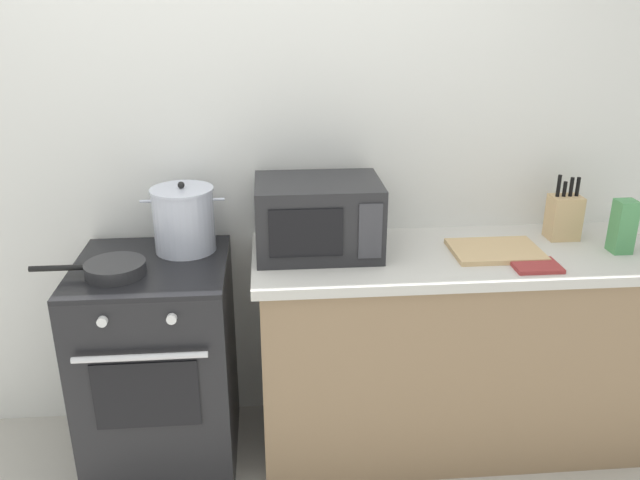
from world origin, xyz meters
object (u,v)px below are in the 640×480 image
(stock_pot, at_px, (184,220))
(microwave, at_px, (318,217))
(pasta_box, at_px, (623,226))
(knife_block, at_px, (564,216))
(stove, at_px, (160,365))
(oven_mitt, at_px, (536,266))
(frying_pan, at_px, (113,269))
(cutting_board, at_px, (495,251))

(stock_pot, distance_m, microwave, 0.55)
(stock_pot, xyz_separation_m, microwave, (0.54, -0.06, 0.02))
(pasta_box, bearing_deg, knife_block, 134.96)
(stove, relative_size, microwave, 1.84)
(oven_mitt, bearing_deg, knife_block, 51.76)
(knife_block, bearing_deg, frying_pan, -172.91)
(stove, xyz_separation_m, microwave, (0.67, 0.08, 0.61))
(cutting_board, bearing_deg, oven_mitt, -56.81)
(microwave, relative_size, cutting_board, 1.39)
(stock_pot, distance_m, knife_block, 1.61)
(frying_pan, distance_m, oven_mitt, 1.62)
(frying_pan, height_order, cutting_board, frying_pan)
(stove, relative_size, oven_mitt, 5.11)
(frying_pan, xyz_separation_m, knife_block, (1.85, 0.23, 0.07))
(oven_mitt, bearing_deg, frying_pan, 177.53)
(stove, height_order, knife_block, knife_block)
(frying_pan, relative_size, microwave, 0.86)
(stove, height_order, cutting_board, cutting_board)
(microwave, distance_m, knife_block, 1.07)
(stock_pot, bearing_deg, pasta_box, -5.45)
(cutting_board, relative_size, pasta_box, 1.64)
(microwave, distance_m, cutting_board, 0.74)
(microwave, height_order, pasta_box, microwave)
(frying_pan, bearing_deg, cutting_board, 3.42)
(stove, bearing_deg, frying_pan, -142.69)
(knife_block, bearing_deg, stove, -175.35)
(microwave, bearing_deg, frying_pan, -167.95)
(microwave, distance_m, oven_mitt, 0.87)
(stove, relative_size, pasta_box, 4.18)
(stock_pot, bearing_deg, oven_mitt, -12.33)
(microwave, height_order, oven_mitt, microwave)
(microwave, xyz_separation_m, cutting_board, (0.72, -0.08, -0.14))
(stove, bearing_deg, microwave, 6.72)
(frying_pan, bearing_deg, oven_mitt, -2.47)
(stove, height_order, microwave, microwave)
(stove, distance_m, knife_block, 1.83)
(stove, relative_size, stock_pot, 2.73)
(frying_pan, bearing_deg, knife_block, 7.09)
(cutting_board, bearing_deg, stock_pot, 173.71)
(stock_pot, distance_m, oven_mitt, 1.41)
(microwave, bearing_deg, stock_pot, 173.54)
(frying_pan, distance_m, cutting_board, 1.51)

